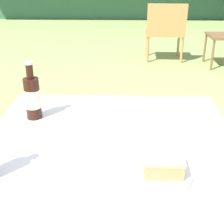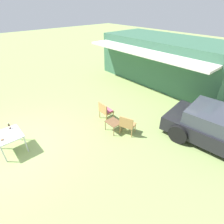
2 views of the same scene
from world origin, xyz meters
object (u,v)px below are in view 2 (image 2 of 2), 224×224
(wicker_chair_cushioned, at_px, (105,110))
(wicker_chair_plain, at_px, (127,124))
(parked_car, at_px, (224,130))
(cake_on_plate, at_px, (2,139))
(patio_table, at_px, (9,136))
(garden_side_table, at_px, (113,123))
(cola_bottle_near, at_px, (9,126))

(wicker_chair_cushioned, xyz_separation_m, wicker_chair_plain, (1.35, -0.01, 0.01))
(parked_car, bearing_deg, cake_on_plate, -133.39)
(patio_table, distance_m, cake_on_plate, 0.28)
(parked_car, bearing_deg, garden_side_table, -148.91)
(garden_side_table, relative_size, cola_bottle_near, 2.45)
(parked_car, relative_size, cola_bottle_near, 18.39)
(cake_on_plate, xyz_separation_m, cola_bottle_near, (-0.46, 0.37, 0.07))
(parked_car, distance_m, wicker_chair_cushioned, 4.55)
(patio_table, distance_m, cola_bottle_near, 0.38)
(wicker_chair_cushioned, height_order, cake_on_plate, wicker_chair_cushioned)
(wicker_chair_plain, relative_size, patio_table, 0.92)
(garden_side_table, relative_size, patio_table, 0.63)
(patio_table, bearing_deg, wicker_chair_cushioned, 79.72)
(garden_side_table, bearing_deg, wicker_chair_cushioned, 161.55)
(parked_car, relative_size, wicker_chair_plain, 5.16)
(patio_table, height_order, cake_on_plate, cake_on_plate)
(wicker_chair_plain, xyz_separation_m, patio_table, (-2.01, -3.66, 0.17))
(wicker_chair_cushioned, bearing_deg, cola_bottle_near, 76.13)
(wicker_chair_plain, relative_size, garden_side_table, 1.45)
(wicker_chair_plain, bearing_deg, cola_bottle_near, 35.02)
(garden_side_table, xyz_separation_m, patio_table, (-1.52, -3.39, 0.26))
(wicker_chair_cushioned, height_order, cola_bottle_near, cola_bottle_near)
(parked_car, bearing_deg, wicker_chair_plain, -147.38)
(wicker_chair_plain, relative_size, cola_bottle_near, 3.56)
(parked_car, height_order, patio_table, parked_car)
(wicker_chair_plain, height_order, patio_table, wicker_chair_plain)
(patio_table, relative_size, cola_bottle_near, 3.88)
(wicker_chair_plain, distance_m, cake_on_plate, 4.32)
(wicker_chair_plain, relative_size, cake_on_plate, 3.63)
(cake_on_plate, relative_size, cola_bottle_near, 0.98)
(parked_car, distance_m, garden_side_table, 3.99)
(patio_table, height_order, cola_bottle_near, cola_bottle_near)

